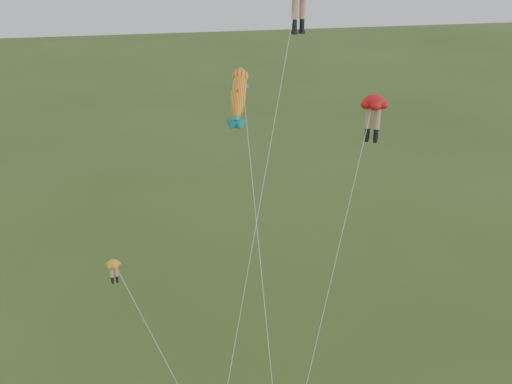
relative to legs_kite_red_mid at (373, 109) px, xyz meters
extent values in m
cylinder|color=tan|center=(-3.84, 3.39, 5.33)|extent=(0.39, 0.39, 1.33)
cylinder|color=black|center=(-3.84, 3.39, 4.33)|extent=(0.30, 0.30, 0.66)
cube|color=black|center=(-3.84, 3.39, 3.90)|extent=(0.33, 0.44, 0.19)
cylinder|color=tan|center=(-3.33, 3.56, 5.33)|extent=(0.39, 0.39, 1.33)
cylinder|color=black|center=(-3.33, 3.56, 4.33)|extent=(0.30, 0.30, 0.66)
cube|color=black|center=(-3.33, 3.56, 3.90)|extent=(0.33, 0.44, 0.19)
cylinder|color=silver|center=(-7.44, -3.10, -4.15)|extent=(7.75, 13.19, 21.86)
ellipsoid|color=red|center=(0.08, 0.10, 0.38)|extent=(2.28, 2.28, 0.82)
cylinder|color=tan|center=(-0.13, 0.24, -0.59)|extent=(0.37, 0.37, 1.26)
cylinder|color=black|center=(-0.13, 0.24, -1.54)|extent=(0.29, 0.29, 0.63)
cube|color=black|center=(-0.13, 0.24, -1.94)|extent=(0.37, 0.42, 0.18)
cylinder|color=tan|center=(0.29, -0.03, -0.59)|extent=(0.37, 0.37, 1.26)
cylinder|color=black|center=(0.29, -0.03, -1.54)|extent=(0.29, 0.29, 0.63)
cube|color=black|center=(0.29, -0.03, -1.94)|extent=(0.37, 0.42, 0.18)
cylinder|color=silver|center=(-3.52, -4.52, -7.14)|extent=(7.23, 9.29, 15.87)
ellipsoid|color=orange|center=(-15.28, -1.99, -7.15)|extent=(0.94, 0.94, 0.42)
cylinder|color=tan|center=(-15.41, -2.01, -7.64)|extent=(0.18, 0.18, 0.64)
cylinder|color=black|center=(-15.41, -2.01, -8.11)|extent=(0.14, 0.14, 0.32)
cube|color=black|center=(-15.41, -2.01, -8.32)|extent=(0.13, 0.20, 0.09)
cylinder|color=tan|center=(-15.16, -1.97, -7.64)|extent=(0.18, 0.18, 0.64)
cylinder|color=black|center=(-15.16, -1.97, -8.11)|extent=(0.14, 0.14, 0.32)
cube|color=black|center=(-15.16, -1.97, -8.32)|extent=(0.13, 0.20, 0.09)
cylinder|color=silver|center=(-13.13, -5.29, -11.01)|extent=(4.33, 6.62, 8.15)
ellipsoid|color=yellow|center=(-8.01, -0.79, 1.54)|extent=(1.76, 3.15, 2.81)
sphere|color=yellow|center=(-8.01, -0.79, 1.54)|extent=(1.24, 1.48, 1.27)
cone|color=teal|center=(-8.01, -0.79, 1.54)|extent=(1.02, 1.34, 1.21)
cone|color=teal|center=(-8.01, -0.79, 1.54)|extent=(1.02, 1.34, 1.21)
cone|color=teal|center=(-8.01, -0.79, 1.54)|extent=(0.58, 0.75, 0.68)
cone|color=teal|center=(-8.01, -0.79, 1.54)|extent=(0.58, 0.75, 0.68)
cone|color=red|center=(-8.01, -0.79, 1.54)|extent=(0.62, 0.76, 0.67)
cylinder|color=silver|center=(-7.96, -5.45, -6.77)|extent=(0.12, 9.33, 16.63)
camera|label=1|loc=(-13.56, -29.67, 8.70)|focal=40.00mm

